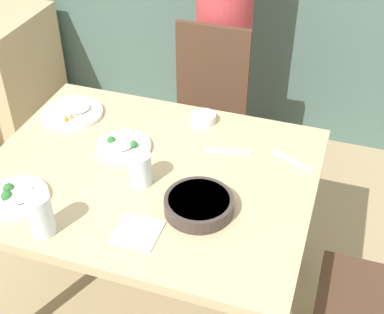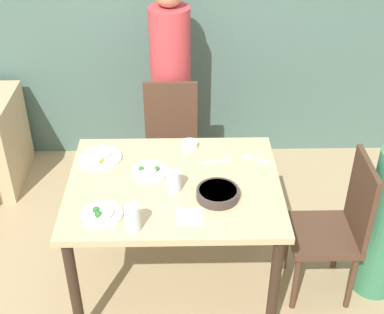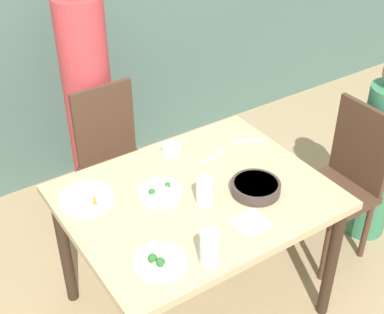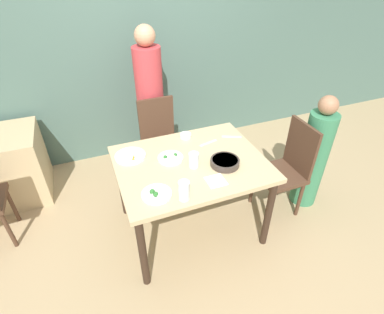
% 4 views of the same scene
% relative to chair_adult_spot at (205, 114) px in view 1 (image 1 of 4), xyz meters
% --- Properties ---
extents(ground_plane, '(10.00, 10.00, 0.00)m').
position_rel_chair_adult_spot_xyz_m(ground_plane, '(0.03, -0.82, -0.50)').
color(ground_plane, tan).
extents(dining_table, '(1.20, 0.95, 0.77)m').
position_rel_chair_adult_spot_xyz_m(dining_table, '(0.03, -0.82, 0.17)').
color(dining_table, tan).
rests_on(dining_table, ground_plane).
extents(chair_adult_spot, '(0.40, 0.40, 0.94)m').
position_rel_chair_adult_spot_xyz_m(chair_adult_spot, '(0.00, 0.00, 0.00)').
color(chair_adult_spot, '#4C3323').
rests_on(chair_adult_spot, ground_plane).
extents(person_adult, '(0.29, 0.29, 1.61)m').
position_rel_chair_adult_spot_xyz_m(person_adult, '(0.00, 0.31, 0.26)').
color(person_adult, '#C63D42').
rests_on(person_adult, ground_plane).
extents(bowl_curry, '(0.23, 0.23, 0.05)m').
position_rel_chair_adult_spot_xyz_m(bowl_curry, '(0.27, -0.96, 0.29)').
color(bowl_curry, '#3D332D').
rests_on(bowl_curry, dining_table).
extents(plate_rice_adult, '(0.21, 0.21, 0.05)m').
position_rel_chair_adult_spot_xyz_m(plate_rice_adult, '(-0.11, -0.72, 0.28)').
color(plate_rice_adult, white).
rests_on(plate_rice_adult, dining_table).
extents(plate_rice_child, '(0.22, 0.22, 0.06)m').
position_rel_chair_adult_spot_xyz_m(plate_rice_child, '(-0.34, -1.11, 0.28)').
color(plate_rice_child, white).
rests_on(plate_rice_child, dining_table).
extents(plate_noodles, '(0.26, 0.26, 0.05)m').
position_rel_chair_adult_spot_xyz_m(plate_noodles, '(-0.41, -0.57, 0.28)').
color(plate_noodles, white).
rests_on(plate_noodles, dining_table).
extents(bowl_rice_small, '(0.10, 0.10, 0.04)m').
position_rel_chair_adult_spot_xyz_m(bowl_rice_small, '(0.13, -0.45, 0.29)').
color(bowl_rice_small, white).
rests_on(bowl_rice_small, dining_table).
extents(glass_water_tall, '(0.08, 0.08, 0.12)m').
position_rel_chair_adult_spot_xyz_m(glass_water_tall, '(0.03, -0.89, 0.33)').
color(glass_water_tall, silver).
rests_on(glass_water_tall, dining_table).
extents(glass_water_short, '(0.08, 0.08, 0.15)m').
position_rel_chair_adult_spot_xyz_m(glass_water_short, '(-0.17, -1.21, 0.34)').
color(glass_water_short, silver).
rests_on(glass_water_short, dining_table).
extents(napkin_folded, '(0.14, 0.14, 0.01)m').
position_rel_chair_adult_spot_xyz_m(napkin_folded, '(0.12, -1.12, 0.27)').
color(napkin_folded, white).
rests_on(napkin_folded, dining_table).
extents(fork_steel, '(0.17, 0.10, 0.01)m').
position_rel_chair_adult_spot_xyz_m(fork_steel, '(0.52, -0.60, 0.27)').
color(fork_steel, silver).
rests_on(fork_steel, dining_table).
extents(spoon_steel, '(0.18, 0.06, 0.01)m').
position_rel_chair_adult_spot_xyz_m(spoon_steel, '(0.28, -0.61, 0.27)').
color(spoon_steel, silver).
rests_on(spoon_steel, dining_table).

